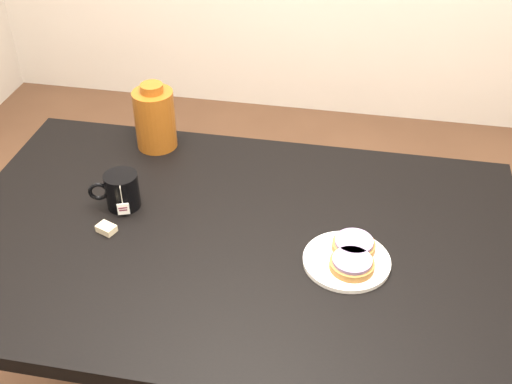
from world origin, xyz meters
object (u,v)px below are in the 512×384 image
(bagel_front, at_px, (352,263))
(mug, at_px, (121,190))
(table, at_px, (235,261))
(teabag_pouch, at_px, (106,229))
(bagel_package, at_px, (155,118))
(plate, at_px, (347,260))
(bagel_back, at_px, (354,245))

(bagel_front, height_order, mug, mug)
(table, bearing_deg, teabag_pouch, -172.39)
(teabag_pouch, bearing_deg, bagel_package, 89.76)
(table, relative_size, teabag_pouch, 31.11)
(plate, relative_size, bagel_front, 1.59)
(plate, height_order, bagel_front, bagel_front)
(plate, height_order, bagel_package, bagel_package)
(plate, bearing_deg, teabag_pouch, 179.71)
(table, relative_size, bagel_back, 9.90)
(plate, xyz_separation_m, mug, (-0.58, 0.11, 0.04))
(plate, bearing_deg, bagel_front, -64.68)
(bagel_back, height_order, mug, mug)
(plate, distance_m, bagel_front, 0.03)
(bagel_back, distance_m, teabag_pouch, 0.60)
(bagel_package, bearing_deg, teabag_pouch, -90.24)
(table, xyz_separation_m, bagel_front, (0.29, -0.07, 0.11))
(bagel_package, bearing_deg, plate, -34.64)
(mug, xyz_separation_m, bagel_package, (-0.00, 0.30, 0.04))
(plate, xyz_separation_m, bagel_package, (-0.59, 0.41, 0.08))
(table, distance_m, teabag_pouch, 0.33)
(bagel_back, bearing_deg, bagel_front, -89.84)
(plate, distance_m, bagel_back, 0.04)
(table, height_order, teabag_pouch, teabag_pouch)
(bagel_front, bearing_deg, table, 166.16)
(bagel_back, relative_size, mug, 1.03)
(plate, bearing_deg, mug, 169.40)
(plate, height_order, mug, mug)
(mug, relative_size, bagel_package, 0.69)
(table, distance_m, bagel_package, 0.51)
(teabag_pouch, bearing_deg, plate, -0.29)
(plate, height_order, bagel_back, bagel_back)
(bagel_front, height_order, bagel_package, bagel_package)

